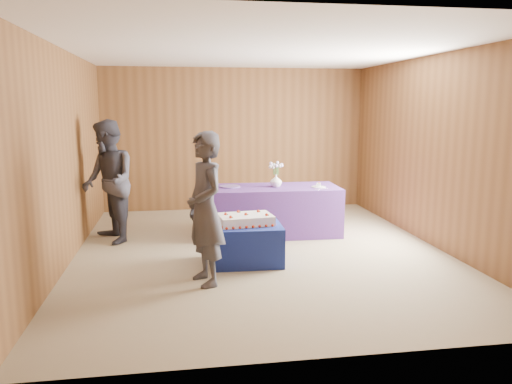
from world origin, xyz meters
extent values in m
plane|color=gray|center=(0.00, 0.00, 0.00)|extent=(6.00, 6.00, 0.00)
cube|color=brown|center=(0.00, 3.00, 1.35)|extent=(5.00, 0.04, 2.70)
cube|color=brown|center=(0.00, -3.00, 1.35)|extent=(5.00, 0.04, 2.70)
cube|color=brown|center=(-2.50, 0.00, 1.35)|extent=(0.04, 6.00, 2.70)
cube|color=brown|center=(2.50, 0.00, 1.35)|extent=(0.04, 6.00, 2.70)
cube|color=white|center=(0.00, 0.00, 2.70)|extent=(5.00, 6.00, 0.04)
cube|color=navy|center=(-0.27, -0.46, 0.25)|extent=(0.92, 0.73, 0.50)
cube|color=#4F2F83|center=(0.37, 0.92, 0.38)|extent=(2.02, 0.95, 0.75)
cube|color=white|center=(-0.27, -0.43, 0.56)|extent=(0.71, 0.52, 0.12)
sphere|color=#B9260E|center=(-0.57, -0.69, 0.52)|extent=(0.04, 0.04, 0.04)
sphere|color=#B9260E|center=(0.09, -0.62, 0.52)|extent=(0.04, 0.04, 0.04)
sphere|color=#B9260E|center=(-0.62, -0.25, 0.52)|extent=(0.04, 0.04, 0.04)
sphere|color=#B9260E|center=(0.04, -0.17, 0.52)|extent=(0.04, 0.04, 0.04)
sphere|color=#B9260E|center=(-0.45, -0.56, 0.64)|extent=(0.04, 0.04, 0.04)
cone|color=#145923|center=(-0.43, -0.56, 0.63)|extent=(0.02, 0.03, 0.03)
sphere|color=#B9260E|center=(-0.10, -0.31, 0.64)|extent=(0.04, 0.04, 0.04)
cone|color=#145923|center=(-0.07, -0.31, 0.63)|extent=(0.02, 0.03, 0.03)
sphere|color=#B9260E|center=(-0.27, -0.43, 0.64)|extent=(0.04, 0.04, 0.04)
cone|color=#145923|center=(-0.24, -0.43, 0.63)|extent=(0.02, 0.03, 0.03)
imported|color=white|center=(0.39, 0.91, 0.85)|extent=(0.19, 0.19, 0.19)
cylinder|color=#2A692A|center=(0.43, 0.91, 1.02)|extent=(0.01, 0.01, 0.15)
sphere|color=#D4C1FA|center=(0.48, 0.91, 1.09)|extent=(0.05, 0.05, 0.05)
cylinder|color=#2A692A|center=(0.42, 0.93, 1.02)|extent=(0.01, 0.01, 0.15)
sphere|color=silver|center=(0.47, 0.96, 1.09)|extent=(0.05, 0.05, 0.05)
cylinder|color=#2A692A|center=(0.41, 0.94, 1.02)|extent=(0.01, 0.01, 0.15)
sphere|color=#D4C1FA|center=(0.43, 0.99, 1.09)|extent=(0.05, 0.05, 0.05)
cylinder|color=#2A692A|center=(0.39, 0.95, 1.02)|extent=(0.01, 0.01, 0.15)
sphere|color=silver|center=(0.38, 1.00, 1.09)|extent=(0.05, 0.05, 0.05)
cylinder|color=#2A692A|center=(0.37, 0.94, 1.02)|extent=(0.01, 0.01, 0.15)
sphere|color=#D4C1FA|center=(0.33, 0.98, 1.09)|extent=(0.05, 0.05, 0.05)
cylinder|color=#2A692A|center=(0.36, 0.92, 1.02)|extent=(0.01, 0.01, 0.15)
sphere|color=silver|center=(0.31, 0.93, 1.09)|extent=(0.05, 0.05, 0.05)
cylinder|color=#2A692A|center=(0.36, 0.90, 1.02)|extent=(0.01, 0.01, 0.15)
sphere|color=#D4C1FA|center=(0.31, 0.88, 1.09)|extent=(0.05, 0.05, 0.05)
cylinder|color=#2A692A|center=(0.37, 0.88, 1.02)|extent=(0.01, 0.01, 0.15)
sphere|color=silver|center=(0.33, 0.84, 1.09)|extent=(0.05, 0.05, 0.05)
cylinder|color=#2A692A|center=(0.39, 0.87, 1.02)|extent=(0.01, 0.01, 0.15)
sphere|color=#D4C1FA|center=(0.38, 0.82, 1.09)|extent=(0.05, 0.05, 0.05)
cylinder|color=#2A692A|center=(0.41, 0.88, 1.02)|extent=(0.01, 0.01, 0.15)
sphere|color=silver|center=(0.43, 0.83, 1.09)|extent=(0.05, 0.05, 0.05)
cylinder|color=#2A692A|center=(0.42, 0.89, 1.02)|extent=(0.01, 0.01, 0.15)
sphere|color=#D4C1FA|center=(0.47, 0.86, 1.09)|extent=(0.05, 0.05, 0.05)
cylinder|color=#654C99|center=(-0.31, 0.99, 0.76)|extent=(0.42, 0.42, 0.02)
cylinder|color=silver|center=(1.04, 0.77, 0.76)|extent=(0.24, 0.24, 0.01)
cube|color=white|center=(1.04, 0.77, 0.79)|extent=(0.08, 0.07, 0.05)
sphere|color=#B9260E|center=(1.04, 0.75, 0.83)|extent=(0.02, 0.02, 0.02)
cube|color=silver|center=(1.03, 0.59, 0.75)|extent=(0.25, 0.12, 0.00)
imported|color=#383943|center=(-0.81, -1.13, 0.86)|extent=(0.59, 0.73, 1.72)
imported|color=#33333D|center=(-2.10, 0.83, 0.90)|extent=(0.98, 1.08, 1.80)
camera|label=1|loc=(-1.10, -6.56, 1.99)|focal=35.00mm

